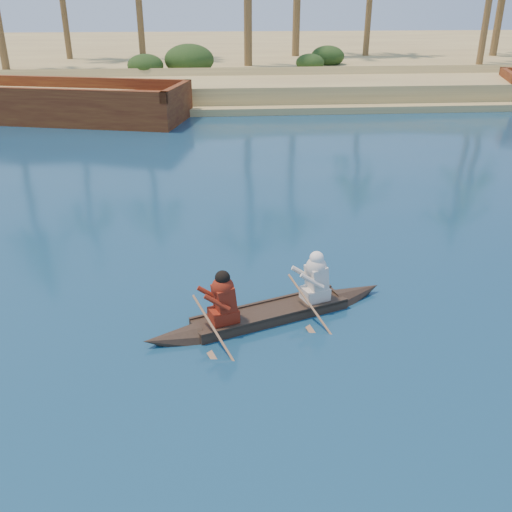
{
  "coord_description": "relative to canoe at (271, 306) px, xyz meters",
  "views": [
    {
      "loc": [
        6.18,
        -8.56,
        5.96
      ],
      "look_at": [
        7.08,
        2.04,
        1.04
      ],
      "focal_mm": 40.0,
      "sensor_mm": 36.0,
      "label": 1
    }
  ],
  "objects": [
    {
      "name": "canoe",
      "position": [
        0.0,
        0.0,
        0.0
      ],
      "size": [
        5.17,
        2.49,
        1.45
      ],
      "rotation": [
        0.0,
        0.0,
        0.36
      ],
      "color": "#33271C",
      "rests_on": "ground"
    },
    {
      "name": "sandy_embankment",
      "position": [
        -7.31,
        45.6,
        0.25
      ],
      "size": [
        150.0,
        51.0,
        1.5
      ],
      "color": "#D1BE76",
      "rests_on": "ground"
    },
    {
      "name": "shrub_cluster",
      "position": [
        -7.31,
        30.21,
        0.92
      ],
      "size": [
        100.0,
        6.0,
        2.4
      ],
      "primitive_type": null,
      "color": "#183915",
      "rests_on": "ground"
    },
    {
      "name": "barge_mid",
      "position": [
        -8.72,
        20.82,
        0.48
      ],
      "size": [
        13.67,
        7.47,
        2.17
      ],
      "rotation": [
        0.0,
        0.0,
        -0.25
      ],
      "color": "brown",
      "rests_on": "ground"
    }
  ]
}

